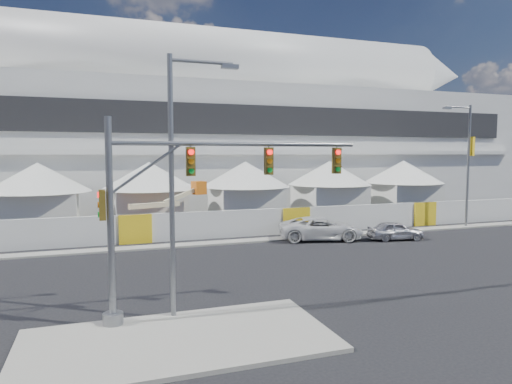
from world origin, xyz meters
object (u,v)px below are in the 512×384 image
object	(u,v)px
pickup_curb	(321,228)
boom_lift	(149,220)
traffic_mast	(171,208)
streetlight_curb	(466,157)
lot_car_b	(431,210)
sedan_silver	(395,231)
streetlight_median	(178,168)

from	to	relation	value
pickup_curb	boom_lift	world-z (taller)	boom_lift
traffic_mast	streetlight_curb	world-z (taller)	streetlight_curb
lot_car_b	traffic_mast	size ratio (longest dim) A/B	0.41
streetlight_curb	pickup_curb	bearing A→B (deg)	-175.64
pickup_curb	lot_car_b	size ratio (longest dim) A/B	1.46
sedan_silver	streetlight_curb	bearing A→B (deg)	-62.85
boom_lift	streetlight_median	bearing A→B (deg)	-108.94
streetlight_median	boom_lift	bearing A→B (deg)	87.42
traffic_mast	streetlight_median	bearing A→B (deg)	33.07
lot_car_b	streetlight_curb	bearing A→B (deg)	143.92
boom_lift	traffic_mast	bearing A→B (deg)	-109.84
traffic_mast	streetlight_curb	distance (m)	29.62
sedan_silver	boom_lift	xyz separation A→B (m)	(-16.32, 8.35, 0.37)
lot_car_b	boom_lift	size ratio (longest dim) A/B	0.52
sedan_silver	traffic_mast	xyz separation A→B (m)	(-17.48, -10.69, 3.53)
sedan_silver	traffic_mast	bearing A→B (deg)	130.96
sedan_silver	boom_lift	world-z (taller)	boom_lift
pickup_curb	boom_lift	bearing A→B (deg)	74.93
traffic_mast	boom_lift	bearing A→B (deg)	86.53
sedan_silver	boom_lift	size ratio (longest dim) A/B	0.50
boom_lift	streetlight_curb	bearing A→B (deg)	-28.80
traffic_mast	streetlight_curb	xyz separation A→B (m)	(26.31, 13.50, 1.67)
streetlight_curb	boom_lift	xyz separation A→B (m)	(-25.16, 5.54, -4.82)
streetlight_curb	streetlight_median	bearing A→B (deg)	-152.91
pickup_curb	boom_lift	xyz separation A→B (m)	(-11.30, 6.60, 0.22)
traffic_mast	lot_car_b	bearing A→B (deg)	34.70
sedan_silver	boom_lift	distance (m)	18.34
pickup_curb	streetlight_curb	size ratio (longest dim) A/B	0.59
streetlight_curb	traffic_mast	bearing A→B (deg)	-152.84
boom_lift	pickup_curb	bearing A→B (deg)	-46.64
sedan_silver	streetlight_median	world-z (taller)	streetlight_median
streetlight_median	streetlight_curb	world-z (taller)	streetlight_curb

